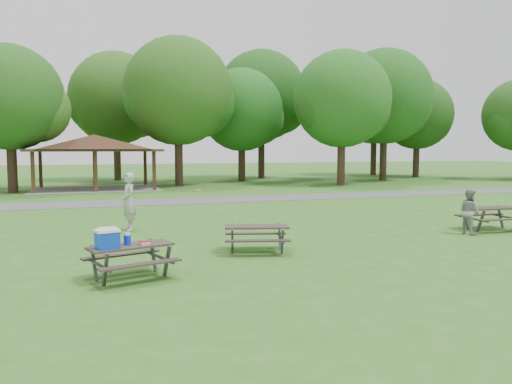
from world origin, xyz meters
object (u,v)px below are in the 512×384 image
object	(u,v)px
picnic_table_near	(123,248)
picnic_table_middle	(257,232)
frisbee_thrower	(129,202)
frisbee_catcher	(469,212)

from	to	relation	value
picnic_table_near	picnic_table_middle	world-z (taller)	picnic_table_near
picnic_table_middle	frisbee_thrower	distance (m)	5.65
picnic_table_near	picnic_table_middle	distance (m)	4.05
picnic_table_near	frisbee_catcher	size ratio (longest dim) A/B	1.40
frisbee_thrower	frisbee_catcher	bearing A→B (deg)	55.74
picnic_table_near	picnic_table_middle	xyz separation A→B (m)	(3.61, 1.83, -0.15)
picnic_table_near	frisbee_catcher	distance (m)	11.36
frisbee_catcher	frisbee_thrower	bearing A→B (deg)	62.74
picnic_table_middle	frisbee_thrower	bearing A→B (deg)	122.04
picnic_table_near	picnic_table_middle	bearing A→B (deg)	26.93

